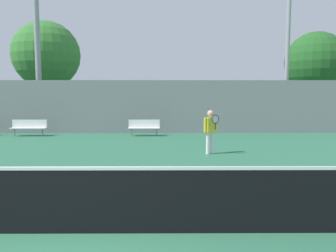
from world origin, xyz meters
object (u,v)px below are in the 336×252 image
light_pole_near_left (36,16)px  light_pole_center_back (289,9)px  tree_green_broad (315,63)px  bench_adjacent_court (29,126)px  bench_courtside_near (144,126)px  tree_green_tall (46,55)px  tennis_net (73,200)px  tennis_player (210,129)px

light_pole_near_left → light_pole_center_back: size_ratio=1.01×
light_pole_center_back → tree_green_broad: bearing=53.8°
bench_adjacent_court → tree_green_broad: bearing=23.3°
bench_courtside_near → tree_green_tall: tree_green_tall is taller
tennis_net → tree_green_broad: (12.58, 19.68, 3.93)m
tree_green_broad → bench_adjacent_court: bearing=-156.7°
tree_green_broad → light_pole_near_left: bearing=-162.7°
light_pole_near_left → tree_green_broad: bearing=17.3°
tennis_player → tree_green_broad: size_ratio=0.24×
light_pole_center_back → tree_green_tall: bearing=168.0°
tree_green_broad → tennis_net: bearing=-122.6°
tennis_player → light_pole_near_left: 12.73m
tennis_player → bench_adjacent_court: (-8.67, 5.09, -0.40)m
bench_adjacent_court → tree_green_broad: size_ratio=0.27×
tree_green_tall → bench_courtside_near: bearing=-37.4°
bench_courtside_near → light_pole_center_back: 10.43m
tennis_net → tree_green_broad: tree_green_broad is taller
bench_courtside_near → light_pole_center_back: light_pole_center_back is taller
tennis_net → light_pole_near_left: light_pole_near_left is taller
tennis_player → tree_green_broad: 16.45m
tennis_net → light_pole_near_left: size_ratio=0.91×
tennis_net → bench_adjacent_court: size_ratio=6.08×
bench_adjacent_court → light_pole_near_left: 6.37m
bench_adjacent_court → tree_green_broad: 20.21m
bench_courtside_near → light_pole_near_left: 8.84m
bench_adjacent_court → light_pole_near_left: (-0.21, 2.10, 6.01)m
tennis_net → tree_green_broad: size_ratio=1.61×
tennis_player → tree_green_broad: tree_green_broad is taller
light_pole_near_left → tree_green_broad: size_ratio=1.78×
bench_adjacent_court → light_pole_near_left: light_pole_near_left is taller
light_pole_center_back → tree_green_broad: size_ratio=1.76×
bench_courtside_near → tree_green_broad: size_ratio=0.24×
bench_courtside_near → bench_adjacent_court: 5.93m
tennis_player → light_pole_center_back: bearing=23.1°
bench_courtside_near → bench_adjacent_court: bearing=180.0°
tennis_player → tree_green_tall: (-9.50, 10.26, 3.79)m
bench_courtside_near → tree_green_broad: bearing=32.5°
bench_adjacent_court → tree_green_tall: size_ratio=0.26×
bench_adjacent_court → light_pole_center_back: 15.46m
light_pole_near_left → light_pole_center_back: bearing=-0.4°
bench_courtside_near → tree_green_tall: size_ratio=0.23×
bench_adjacent_court → light_pole_center_back: bearing=8.2°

